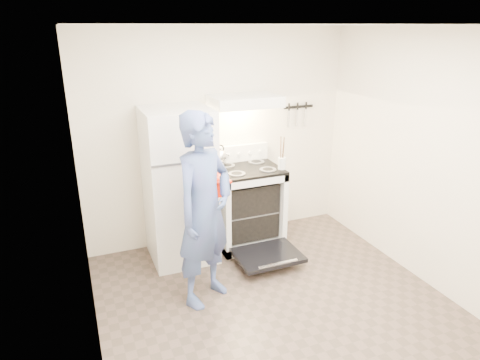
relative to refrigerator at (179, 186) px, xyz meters
name	(u,v)px	position (x,y,z in m)	size (l,w,h in m)	color
floor	(287,317)	(0.58, -1.45, -0.85)	(3.60, 3.60, 0.00)	brown
back_wall	(218,138)	(0.58, 0.35, 0.40)	(3.20, 0.02, 2.50)	beige
refrigerator	(179,186)	(0.00, 0.00, 0.00)	(0.70, 0.70, 1.70)	white
stove_body	(247,207)	(0.81, 0.02, -0.39)	(0.76, 0.65, 0.92)	white
cooktop	(247,169)	(0.81, 0.02, 0.09)	(0.76, 0.65, 0.03)	black
backsplash	(238,153)	(0.81, 0.31, 0.20)	(0.76, 0.07, 0.20)	white
oven_door	(268,255)	(0.81, -0.57, -0.72)	(0.70, 0.54, 0.04)	black
oven_rack	(247,209)	(0.81, 0.02, -0.41)	(0.60, 0.52, 0.01)	gray
range_hood	(245,101)	(0.81, 0.10, 0.86)	(0.76, 0.50, 0.12)	white
knife_strip	(298,107)	(1.63, 0.33, 0.70)	(0.40, 0.02, 0.03)	black
pizza_stone	(249,207)	(0.84, 0.02, -0.40)	(0.35, 0.35, 0.02)	#91694E
tea_kettle	(220,155)	(0.55, 0.23, 0.23)	(0.21, 0.17, 0.25)	silver
utensil_jar	(282,163)	(1.12, -0.24, 0.20)	(0.09, 0.09, 0.13)	silver
person	(204,211)	(0.01, -0.87, 0.06)	(0.67, 0.44, 1.83)	#34547D
dutch_oven	(213,186)	(0.22, -0.50, 0.15)	(0.38, 0.31, 0.25)	red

